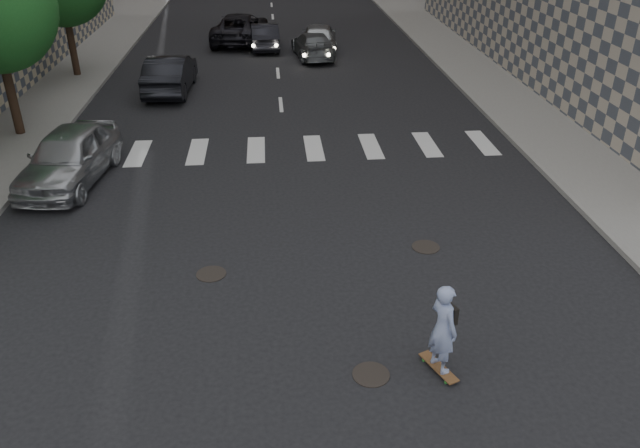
# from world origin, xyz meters

# --- Properties ---
(ground) EXTENTS (160.00, 160.00, 0.00)m
(ground) POSITION_xyz_m (0.00, 0.00, 0.00)
(ground) COLOR black
(ground) RESTS_ON ground
(sidewalk_right) EXTENTS (13.00, 80.00, 0.15)m
(sidewalk_right) POSITION_xyz_m (14.50, 20.00, 0.07)
(sidewalk_right) COLOR gray
(sidewalk_right) RESTS_ON ground
(manhole_a) EXTENTS (0.70, 0.70, 0.02)m
(manhole_a) POSITION_xyz_m (1.20, -2.50, 0.01)
(manhole_a) COLOR black
(manhole_a) RESTS_ON ground
(manhole_b) EXTENTS (0.70, 0.70, 0.02)m
(manhole_b) POSITION_xyz_m (-2.00, 1.20, 0.01)
(manhole_b) COLOR black
(manhole_b) RESTS_ON ground
(manhole_c) EXTENTS (0.70, 0.70, 0.02)m
(manhole_c) POSITION_xyz_m (3.30, 2.00, 0.01)
(manhole_c) COLOR black
(manhole_c) RESTS_ON ground
(skateboarder) EXTENTS (0.65, 0.97, 1.91)m
(skateboarder) POSITION_xyz_m (2.48, -2.49, 1.00)
(skateboarder) COLOR brown
(skateboarder) RESTS_ON ground
(silver_sedan) EXTENTS (2.58, 5.04, 1.64)m
(silver_sedan) POSITION_xyz_m (-6.57, 6.84, 0.82)
(silver_sedan) COLOR #AFB2B6
(silver_sedan) RESTS_ON ground
(traffic_car_a) EXTENTS (1.88, 4.94, 1.61)m
(traffic_car_a) POSITION_xyz_m (-4.75, 16.27, 0.80)
(traffic_car_a) COLOR black
(traffic_car_a) RESTS_ON ground
(traffic_car_b) EXTENTS (2.30, 4.68, 1.31)m
(traffic_car_b) POSITION_xyz_m (1.95, 22.00, 0.65)
(traffic_car_b) COLOR #565A5E
(traffic_car_b) RESTS_ON ground
(traffic_car_c) EXTENTS (3.42, 6.18, 1.64)m
(traffic_car_c) POSITION_xyz_m (-1.98, 26.00, 0.82)
(traffic_car_c) COLOR black
(traffic_car_c) RESTS_ON ground
(traffic_car_d) EXTENTS (2.33, 4.80, 1.58)m
(traffic_car_d) POSITION_xyz_m (2.36, 23.31, 0.79)
(traffic_car_d) COLOR #AEB2B5
(traffic_car_d) RESTS_ON ground
(traffic_car_e) EXTENTS (1.66, 4.29, 1.39)m
(traffic_car_e) POSITION_xyz_m (-0.59, 24.30, 0.70)
(traffic_car_e) COLOR black
(traffic_car_e) RESTS_ON ground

